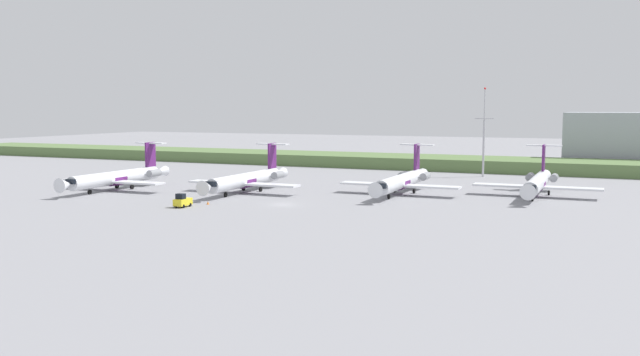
{
  "coord_description": "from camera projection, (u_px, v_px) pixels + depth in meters",
  "views": [
    {
      "loc": [
        50.4,
        -100.48,
        16.16
      ],
      "look_at": [
        0.0,
        15.77,
        3.0
      ],
      "focal_mm": 37.76,
      "sensor_mm": 36.0,
      "label": 1
    }
  ],
  "objects": [
    {
      "name": "antenna_mast",
      "position": [
        484.0,
        140.0,
        158.37
      ],
      "size": [
        4.4,
        0.5,
        21.03
      ],
      "color": "#B2B2B7",
      "rests_on": "ground"
    },
    {
      "name": "regional_jet_second",
      "position": [
        247.0,
        179.0,
        129.74
      ],
      "size": [
        22.81,
        31.0,
        9.0
      ],
      "color": "silver",
      "rests_on": "ground"
    },
    {
      "name": "baggage_tug",
      "position": [
        182.0,
        201.0,
        110.27
      ],
      "size": [
        1.72,
        3.2,
        2.3
      ],
      "color": "yellow",
      "rests_on": "ground"
    },
    {
      "name": "safety_cone_mid_marker",
      "position": [
        192.0,
        202.0,
        114.26
      ],
      "size": [
        0.44,
        0.44,
        0.55
      ],
      "primitive_type": "cone",
      "color": "orange",
      "rests_on": "ground"
    },
    {
      "name": "ground_plane",
      "position": [
        347.0,
        186.0,
        140.68
      ],
      "size": [
        500.0,
        500.0,
        0.0
      ],
      "primitive_type": "plane",
      "color": "gray"
    },
    {
      "name": "regional_jet_third",
      "position": [
        402.0,
        181.0,
        127.09
      ],
      "size": [
        22.81,
        31.0,
        9.0
      ],
      "color": "silver",
      "rests_on": "ground"
    },
    {
      "name": "regional_jet_nearest",
      "position": [
        118.0,
        177.0,
        133.67
      ],
      "size": [
        22.81,
        31.0,
        9.0
      ],
      "color": "silver",
      "rests_on": "ground"
    },
    {
      "name": "safety_cone_front_marker",
      "position": [
        177.0,
        201.0,
        115.25
      ],
      "size": [
        0.44,
        0.44,
        0.55
      ],
      "primitive_type": "cone",
      "color": "orange",
      "rests_on": "ground"
    },
    {
      "name": "regional_jet_fourth",
      "position": [
        538.0,
        182.0,
        124.33
      ],
      "size": [
        22.81,
        31.0,
        9.0
      ],
      "color": "silver",
      "rests_on": "ground"
    },
    {
      "name": "grass_berm",
      "position": [
        410.0,
        162.0,
        184.37
      ],
      "size": [
        320.0,
        20.0,
        3.15
      ],
      "primitive_type": "cube",
      "color": "#597542",
      "rests_on": "ground"
    },
    {
      "name": "safety_cone_rear_marker",
      "position": [
        208.0,
        203.0,
        113.41
      ],
      "size": [
        0.44,
        0.44,
        0.55
      ],
      "primitive_type": "cone",
      "color": "orange",
      "rests_on": "ground"
    }
  ]
}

